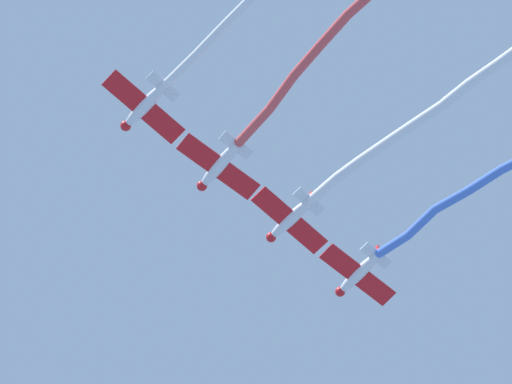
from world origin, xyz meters
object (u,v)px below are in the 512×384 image
airplane_right_wing (219,166)px  airplane_slot (144,106)px  airplane_lead (358,274)px  airplane_left_wing (290,219)px

airplane_right_wing → airplane_slot: airplane_slot is taller
airplane_lead → airplane_left_wing: size_ratio=1.02×
airplane_lead → airplane_right_wing: (-12.91, -9.25, 0.00)m
airplane_lead → airplane_left_wing: 7.95m
airplane_left_wing → airplane_slot: bearing=87.1°
airplane_lead → airplane_left_wing: airplane_left_wing is taller
airplane_left_wing → airplane_slot: (-12.91, -9.25, 0.00)m
airplane_lead → airplane_right_wing: same height
airplane_lead → airplane_left_wing: (-6.46, -4.63, 0.30)m
airplane_lead → airplane_slot: size_ratio=1.02×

